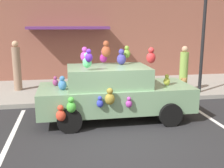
# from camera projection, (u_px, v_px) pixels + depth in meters

# --- Properties ---
(ground_plane) EXTENTS (60.00, 60.00, 0.00)m
(ground_plane) POSITION_uv_depth(u_px,v_px,m) (119.00, 140.00, 6.47)
(ground_plane) COLOR #262628
(sidewalk) EXTENTS (24.00, 4.00, 0.15)m
(sidewalk) POSITION_uv_depth(u_px,v_px,m) (95.00, 89.00, 11.26)
(sidewalk) COLOR gray
(sidewalk) RESTS_ON ground
(storefront_building) EXTENTS (24.00, 1.25, 6.40)m
(storefront_building) POSITION_uv_depth(u_px,v_px,m) (89.00, 13.00, 12.65)
(storefront_building) COLOR brown
(storefront_building) RESTS_ON ground
(parking_stripe_front) EXTENTS (0.12, 3.60, 0.01)m
(parking_stripe_front) POSITION_uv_depth(u_px,v_px,m) (211.00, 119.00, 7.92)
(parking_stripe_front) COLOR silver
(parking_stripe_front) RESTS_ON ground
(parking_stripe_rear) EXTENTS (0.12, 3.60, 0.01)m
(parking_stripe_rear) POSITION_uv_depth(u_px,v_px,m) (14.00, 131.00, 7.00)
(parking_stripe_rear) COLOR silver
(parking_stripe_rear) RESTS_ON ground
(plush_covered_car) EXTENTS (4.35, 2.03, 2.25)m
(plush_covered_car) POSITION_uv_depth(u_px,v_px,m) (113.00, 92.00, 7.82)
(plush_covered_car) COLOR gray
(plush_covered_car) RESTS_ON ground
(teddy_bear_on_sidewalk) EXTENTS (0.32, 0.26, 0.61)m
(teddy_bear_on_sidewalk) POSITION_uv_depth(u_px,v_px,m) (183.00, 86.00, 10.19)
(teddy_bear_on_sidewalk) COLOR #9E723D
(teddy_bear_on_sidewalk) RESTS_ON sidewalk
(street_lamp_post) EXTENTS (0.28, 0.28, 3.74)m
(street_lamp_post) POSITION_uv_depth(u_px,v_px,m) (203.00, 31.00, 9.94)
(street_lamp_post) COLOR black
(street_lamp_post) RESTS_ON sidewalk
(pedestrian_near_shopfront) EXTENTS (0.31, 0.31, 1.94)m
(pedestrian_near_shopfront) POSITION_uv_depth(u_px,v_px,m) (17.00, 67.00, 10.59)
(pedestrian_near_shopfront) COLOR #91725D
(pedestrian_near_shopfront) RESTS_ON sidewalk
(pedestrian_walking_past) EXTENTS (0.31, 0.31, 1.77)m
(pedestrian_walking_past) POSITION_uv_depth(u_px,v_px,m) (184.00, 71.00, 10.28)
(pedestrian_walking_past) COLOR #88B04C
(pedestrian_walking_past) RESTS_ON sidewalk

